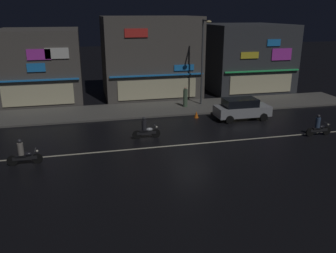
# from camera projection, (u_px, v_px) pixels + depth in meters

# --- Properties ---
(ground_plane) EXTENTS (140.00, 140.00, 0.00)m
(ground_plane) POSITION_uv_depth(u_px,v_px,m) (193.00, 144.00, 22.73)
(ground_plane) COLOR black
(lane_divider_stripe) EXTENTS (33.23, 0.16, 0.01)m
(lane_divider_stripe) POSITION_uv_depth(u_px,v_px,m) (193.00, 144.00, 22.73)
(lane_divider_stripe) COLOR beige
(lane_divider_stripe) RESTS_ON ground
(sidewalk_far) EXTENTS (34.98, 4.72, 0.14)m
(sidewalk_far) POSITION_uv_depth(u_px,v_px,m) (163.00, 108.00, 30.81)
(sidewalk_far) COLOR #5B5954
(sidewalk_far) RESTS_ON ground
(storefront_left_block) EXTENTS (8.28, 8.92, 6.90)m
(storefront_left_block) POSITION_uv_depth(u_px,v_px,m) (243.00, 57.00, 38.32)
(storefront_left_block) COLOR #383A3F
(storefront_left_block) RESTS_ON ground
(storefront_center_block) EXTENTS (9.19, 7.27, 7.73)m
(storefront_center_block) POSITION_uv_depth(u_px,v_px,m) (150.00, 57.00, 35.10)
(storefront_center_block) COLOR #56514C
(storefront_center_block) RESTS_ON ground
(storefront_right_block) EXTENTS (7.42, 9.14, 6.59)m
(storefront_right_block) POSITION_uv_depth(u_px,v_px,m) (41.00, 65.00, 33.81)
(storefront_right_block) COLOR #56514C
(storefront_right_block) RESTS_ON ground
(streetlamp_mid) EXTENTS (0.44, 1.64, 7.40)m
(streetlamp_mid) POSITION_uv_depth(u_px,v_px,m) (203.00, 56.00, 30.48)
(streetlamp_mid) COLOR #47494C
(streetlamp_mid) RESTS_ON sidewalk_far
(pedestrian_on_sidewalk) EXTENTS (0.39, 0.39, 1.78)m
(pedestrian_on_sidewalk) POSITION_uv_depth(u_px,v_px,m) (185.00, 98.00, 30.88)
(pedestrian_on_sidewalk) COLOR #4C664C
(pedestrian_on_sidewalk) RESTS_ON sidewalk_far
(parked_car_near_kerb) EXTENTS (4.30, 1.98, 1.67)m
(parked_car_near_kerb) POSITION_uv_depth(u_px,v_px,m) (242.00, 108.00, 27.77)
(parked_car_near_kerb) COLOR #9EA0A5
(parked_car_near_kerb) RESTS_ON ground
(motorcycle_following) EXTENTS (1.90, 0.60, 1.52)m
(motorcycle_following) POSITION_uv_depth(u_px,v_px,m) (318.00, 127.00, 24.08)
(motorcycle_following) COLOR black
(motorcycle_following) RESTS_ON ground
(motorcycle_opposite_lane) EXTENTS (1.90, 0.60, 1.52)m
(motorcycle_opposite_lane) POSITION_uv_depth(u_px,v_px,m) (146.00, 129.00, 23.55)
(motorcycle_opposite_lane) COLOR black
(motorcycle_opposite_lane) RESTS_ON ground
(motorcycle_trailing_far) EXTENTS (1.90, 0.60, 1.52)m
(motorcycle_trailing_far) POSITION_uv_depth(u_px,v_px,m) (23.00, 154.00, 19.48)
(motorcycle_trailing_far) COLOR black
(motorcycle_trailing_far) RESTS_ON ground
(traffic_cone) EXTENTS (0.36, 0.36, 0.55)m
(traffic_cone) POSITION_uv_depth(u_px,v_px,m) (196.00, 114.00, 28.28)
(traffic_cone) COLOR orange
(traffic_cone) RESTS_ON ground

